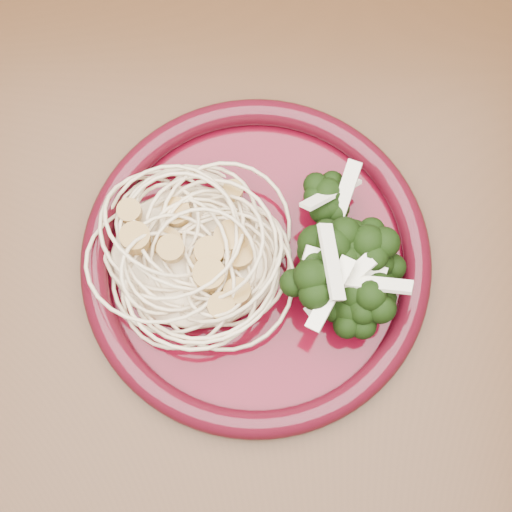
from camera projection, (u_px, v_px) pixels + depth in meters
The scene contains 6 objects.
dining_table at pixel (200, 377), 0.59m from camera, with size 1.20×0.80×0.75m.
dinner_plate at pixel (256, 260), 0.50m from camera, with size 0.26×0.26×0.02m.
spaghetti_pile at pixel (195, 253), 0.50m from camera, with size 0.12×0.11×0.03m, color beige.
scallop_cluster at pixel (191, 240), 0.47m from camera, with size 0.10×0.10×0.03m, color #AE8743, non-canonical shape.
broccoli_pile at pixel (332, 257), 0.49m from camera, with size 0.08×0.13×0.05m, color black.
onion_garnish at pixel (336, 246), 0.46m from camera, with size 0.06×0.08×0.05m, color white, non-canonical shape.
Camera 1 is at (0.05, -0.06, 1.25)m, focal length 50.00 mm.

